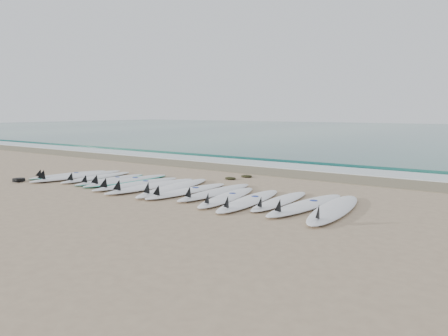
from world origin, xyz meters
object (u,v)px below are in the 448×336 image
Objects in this scene: surfboard_7 at (172,187)px; leash_coil at (19,180)px; surfboard_0 at (68,175)px; surfboard_14 at (333,209)px.

leash_coil is at bearing -170.18° from surfboard_7.
surfboard_0 is 0.82× the size of surfboard_14.
surfboard_14 is at bearing 9.50° from surfboard_0.
surfboard_7 is 1.02× the size of surfboard_14.
surfboard_7 is at bearing 9.76° from surfboard_0.
surfboard_14 is 6.32× the size of leash_coil.
surfboard_14 is at bearing 9.82° from leash_coil.
surfboard_14 reaches higher than surfboard_0.
surfboard_0 is at bearing 81.66° from leash_coil.
surfboard_7 reaches higher than leash_coil.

